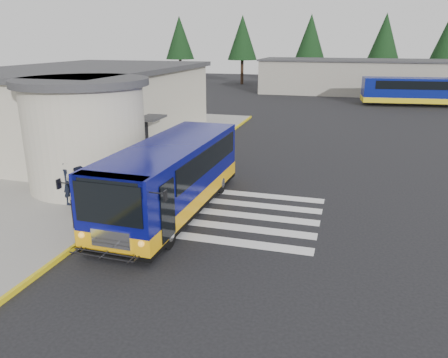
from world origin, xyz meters
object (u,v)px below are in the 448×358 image
(transit_bus, at_px, (172,180))
(bollard, at_px, (73,214))
(far_bus_a, at_px, (410,90))
(pedestrian_b, at_px, (80,190))
(pedestrian_a, at_px, (69,182))

(transit_bus, xyz_separation_m, bollard, (-2.61, -2.75, -0.65))
(transit_bus, xyz_separation_m, far_bus_a, (12.23, 33.88, 0.25))
(far_bus_a, bearing_deg, bollard, 151.99)
(bollard, bearing_deg, far_bus_a, 67.95)
(pedestrian_b, height_order, far_bus_a, far_bus_a)
(pedestrian_a, bearing_deg, bollard, -146.00)
(pedestrian_b, bearing_deg, pedestrian_a, -127.06)
(pedestrian_a, relative_size, bollard, 1.78)
(transit_bus, bearing_deg, pedestrian_b, -155.98)
(transit_bus, relative_size, bollard, 9.38)
(pedestrian_b, relative_size, far_bus_a, 0.19)
(transit_bus, relative_size, pedestrian_a, 5.28)
(transit_bus, distance_m, bollard, 3.85)
(pedestrian_a, height_order, pedestrian_b, pedestrian_a)
(transit_bus, xyz_separation_m, pedestrian_a, (-4.17, -0.67, -0.24))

